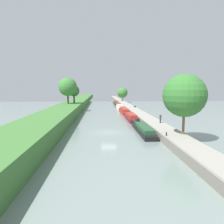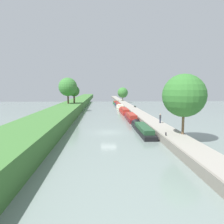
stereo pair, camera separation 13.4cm
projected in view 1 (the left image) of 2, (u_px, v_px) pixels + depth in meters
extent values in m
plane|color=slate|center=(109.00, 132.00, 35.25)|extent=(160.00, 160.00, 0.00)
cube|color=#3D7033|center=(44.00, 125.00, 34.53)|extent=(6.86, 260.00, 2.55)
cube|color=gray|center=(161.00, 129.00, 35.67)|extent=(3.29, 260.00, 1.00)
cube|color=gray|center=(150.00, 129.00, 35.57)|extent=(0.25, 260.00, 1.05)
cube|color=black|center=(143.00, 131.00, 34.98)|extent=(1.92, 11.96, 0.62)
cube|color=#234C2D|center=(144.00, 128.00, 34.32)|extent=(1.57, 8.37, 0.65)
cone|color=black|center=(136.00, 124.00, 41.49)|extent=(1.82, 1.15, 1.82)
cube|color=maroon|center=(131.00, 119.00, 48.38)|extent=(1.90, 9.83, 0.75)
cube|color=maroon|center=(131.00, 115.00, 47.80)|extent=(1.56, 6.88, 0.83)
cone|color=maroon|center=(128.00, 115.00, 53.82)|extent=(1.80, 1.14, 1.80)
cube|color=maroon|center=(124.00, 112.00, 61.86)|extent=(2.03, 11.82, 0.72)
cube|color=maroon|center=(125.00, 110.00, 61.18)|extent=(1.67, 8.28, 0.78)
cone|color=maroon|center=(122.00, 110.00, 68.33)|extent=(1.93, 1.22, 1.93)
cube|color=beige|center=(120.00, 108.00, 74.84)|extent=(2.04, 9.11, 0.69)
cube|color=beige|center=(120.00, 106.00, 74.30)|extent=(1.67, 6.37, 0.80)
cone|color=beige|center=(119.00, 107.00, 79.96)|extent=(1.94, 1.23, 1.94)
cube|color=#141E42|center=(118.00, 105.00, 85.91)|extent=(1.82, 10.17, 0.72)
cube|color=maroon|center=(118.00, 104.00, 85.34)|extent=(1.49, 7.12, 0.58)
cone|color=#141E42|center=(117.00, 104.00, 91.50)|extent=(1.72, 1.09, 1.72)
cube|color=#1E6033|center=(116.00, 103.00, 98.18)|extent=(2.07, 9.15, 0.65)
cube|color=maroon|center=(116.00, 102.00, 97.65)|extent=(1.70, 6.41, 0.63)
cone|color=#1E6033|center=(115.00, 102.00, 103.33)|extent=(1.97, 1.24, 1.97)
cylinder|color=brown|center=(184.00, 121.00, 29.10)|extent=(0.34, 0.34, 3.69)
sphere|color=#33702D|center=(185.00, 95.00, 28.71)|extent=(5.82, 5.82, 5.82)
cylinder|color=brown|center=(122.00, 98.00, 104.78)|extent=(0.31, 0.31, 2.57)
sphere|color=#387533|center=(122.00, 93.00, 104.48)|extent=(5.06, 5.06, 5.06)
cylinder|color=#4C3828|center=(74.00, 99.00, 66.09)|extent=(0.50, 0.50, 2.89)
sphere|color=#2D6628|center=(74.00, 91.00, 65.82)|extent=(3.38, 3.38, 3.38)
cylinder|color=#4C3828|center=(68.00, 98.00, 64.42)|extent=(0.49, 0.49, 3.53)
sphere|color=#387533|center=(68.00, 87.00, 64.05)|extent=(5.53, 5.53, 5.53)
cylinder|color=#282D42|center=(160.00, 121.00, 38.56)|extent=(0.26, 0.26, 0.82)
cylinder|color=#333338|center=(160.00, 117.00, 38.48)|extent=(0.34, 0.34, 0.62)
sphere|color=tan|center=(161.00, 114.00, 38.43)|extent=(0.22, 0.22, 0.22)
cylinder|color=black|center=(166.00, 134.00, 28.34)|extent=(0.16, 0.16, 0.45)
cylinder|color=black|center=(118.00, 100.00, 103.57)|extent=(0.16, 0.16, 0.45)
cube|color=#333338|center=(135.00, 107.00, 69.21)|extent=(0.40, 0.08, 0.41)
cube|color=#333338|center=(135.00, 106.00, 70.40)|extent=(0.40, 0.08, 0.41)
cube|color=#2D4733|center=(135.00, 106.00, 69.77)|extent=(0.44, 1.50, 0.06)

